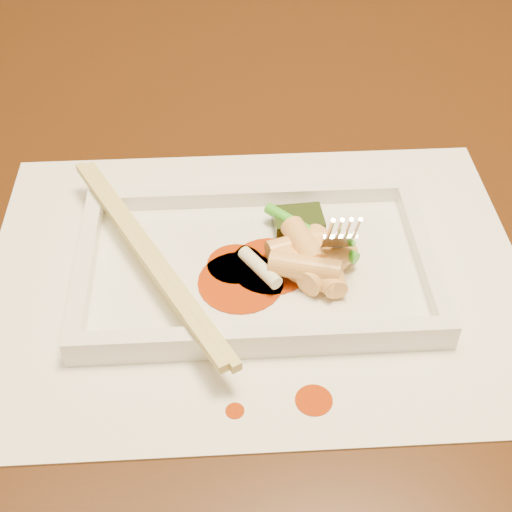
{
  "coord_description": "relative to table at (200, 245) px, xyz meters",
  "views": [
    {
      "loc": [
        0.03,
        -0.52,
        1.13
      ],
      "look_at": [
        0.05,
        -0.14,
        0.77
      ],
      "focal_mm": 50.0,
      "sensor_mm": 36.0,
      "label": 1
    }
  ],
  "objects": [
    {
      "name": "table",
      "position": [
        0.0,
        0.0,
        0.0
      ],
      "size": [
        1.4,
        0.9,
        0.75
      ],
      "color": "black",
      "rests_on": "ground"
    },
    {
      "name": "placemat",
      "position": [
        0.05,
        -0.14,
        0.1
      ],
      "size": [
        0.4,
        0.3,
        0.0
      ],
      "primitive_type": "cube",
      "color": "white",
      "rests_on": "table"
    },
    {
      "name": "sauce_splatter_a",
      "position": [
        0.08,
        -0.26,
        0.1
      ],
      "size": [
        0.02,
        0.02,
        0.0
      ],
      "primitive_type": "cylinder",
      "color": "#A53004",
      "rests_on": "placemat"
    },
    {
      "name": "sauce_splatter_b",
      "position": [
        0.03,
        -0.26,
        0.1
      ],
      "size": [
        0.01,
        0.01,
        0.0
      ],
      "primitive_type": "cylinder",
      "color": "#A53004",
      "rests_on": "placemat"
    },
    {
      "name": "plate_base",
      "position": [
        0.05,
        -0.14,
        0.11
      ],
      "size": [
        0.26,
        0.16,
        0.01
      ],
      "primitive_type": "cube",
      "color": "white",
      "rests_on": "placemat"
    },
    {
      "name": "plate_rim_far",
      "position": [
        0.05,
        -0.07,
        0.12
      ],
      "size": [
        0.26,
        0.01,
        0.01
      ],
      "primitive_type": "cube",
      "color": "white",
      "rests_on": "plate_base"
    },
    {
      "name": "plate_rim_near",
      "position": [
        0.05,
        -0.22,
        0.12
      ],
      "size": [
        0.26,
        0.01,
        0.01
      ],
      "primitive_type": "cube",
      "color": "white",
      "rests_on": "plate_base"
    },
    {
      "name": "plate_rim_left",
      "position": [
        -0.08,
        -0.14,
        0.12
      ],
      "size": [
        0.01,
        0.14,
        0.01
      ],
      "primitive_type": "cube",
      "color": "white",
      "rests_on": "plate_base"
    },
    {
      "name": "plate_rim_right",
      "position": [
        0.17,
        -0.14,
        0.12
      ],
      "size": [
        0.01,
        0.14,
        0.01
      ],
      "primitive_type": "cube",
      "color": "white",
      "rests_on": "plate_base"
    },
    {
      "name": "veg_piece",
      "position": [
        0.08,
        -0.1,
        0.12
      ],
      "size": [
        0.04,
        0.03,
        0.01
      ],
      "primitive_type": "cube",
      "rotation": [
        0.0,
        0.0,
        0.07
      ],
      "color": "black",
      "rests_on": "plate_base"
    },
    {
      "name": "scallion_white",
      "position": [
        0.05,
        -0.16,
        0.12
      ],
      "size": [
        0.03,
        0.04,
        0.01
      ],
      "primitive_type": "cylinder",
      "rotation": [
        1.57,
        0.0,
        0.58
      ],
      "color": "#EAEACC",
      "rests_on": "plate_base"
    },
    {
      "name": "scallion_green",
      "position": [
        0.09,
        -0.12,
        0.12
      ],
      "size": [
        0.07,
        0.07,
        0.01
      ],
      "primitive_type": "cylinder",
      "rotation": [
        1.57,
        0.0,
        0.78
      ],
      "color": "green",
      "rests_on": "plate_base"
    },
    {
      "name": "chopstick_a",
      "position": [
        -0.03,
        -0.14,
        0.13
      ],
      "size": [
        0.12,
        0.22,
        0.01
      ],
      "primitive_type": "cube",
      "rotation": [
        0.0,
        0.0,
        0.49
      ],
      "color": "#D1C068",
      "rests_on": "plate_rim_near"
    },
    {
      "name": "chopstick_b",
      "position": [
        -0.03,
        -0.14,
        0.13
      ],
      "size": [
        0.12,
        0.22,
        0.01
      ],
      "primitive_type": "cube",
      "rotation": [
        0.0,
        0.0,
        0.49
      ],
      "color": "#D1C068",
      "rests_on": "plate_rim_near"
    },
    {
      "name": "fork",
      "position": [
        0.12,
        -0.13,
        0.18
      ],
      "size": [
        0.09,
        0.1,
        0.14
      ],
      "primitive_type": null,
      "color": "silver",
      "rests_on": "plate_base"
    },
    {
      "name": "sauce_blob_0",
      "position": [
        0.04,
        -0.16,
        0.11
      ],
      "size": [
        0.06,
        0.06,
        0.0
      ],
      "primitive_type": "cylinder",
      "color": "#A53004",
      "rests_on": "plate_base"
    },
    {
      "name": "sauce_blob_1",
      "position": [
        0.03,
        -0.14,
        0.11
      ],
      "size": [
        0.04,
        0.04,
        0.0
      ],
      "primitive_type": "cylinder",
      "color": "#A53004",
      "rests_on": "plate_base"
    },
    {
      "name": "sauce_blob_2",
      "position": [
        0.06,
        -0.15,
        0.11
      ],
      "size": [
        0.06,
        0.06,
        0.0
      ],
      "primitive_type": "cylinder",
      "color": "#A53004",
      "rests_on": "plate_base"
    },
    {
      "name": "rice_cake_0",
      "position": [
        0.1,
        -0.16,
        0.12
      ],
      "size": [
        0.02,
        0.05,
        0.02
      ],
      "primitive_type": "cylinder",
      "rotation": [
        1.57,
        0.0,
        0.07
      ],
      "color": "#FBCD75",
      "rests_on": "plate_base"
    },
    {
      "name": "rice_cake_1",
      "position": [
        0.09,
        -0.15,
        0.12
      ],
      "size": [
        0.04,
        0.04,
        0.02
      ],
      "primitive_type": "cylinder",
      "rotation": [
        1.57,
        0.0,
        0.58
      ],
      "color": "#FBCD75",
      "rests_on": "plate_base"
    },
    {
      "name": "rice_cake_2",
      "position": [
        0.08,
        -0.16,
        0.13
      ],
      "size": [
        0.05,
        0.03,
        0.02
      ],
      "primitive_type": "cylinder",
      "rotation": [
        1.57,
        0.0,
        1.3
      ],
      "color": "#FBCD75",
      "rests_on": "plate_base"
    },
    {
      "name": "rice_cake_3",
      "position": [
        0.1,
        -0.16,
        0.12
      ],
      "size": [
        0.05,
        0.05,
        0.02
      ],
      "primitive_type": "cylinder",
      "rotation": [
        1.57,
        0.0,
        2.39
      ],
      "color": "#FBCD75",
      "rests_on": "plate_base"
    },
    {
      "name": "rice_cake_4",
      "position": [
        0.08,
        -0.16,
        0.12
      ],
      "size": [
        0.05,
        0.05,
        0.02
      ],
      "primitive_type": "cylinder",
      "rotation": [
        1.57,
        0.0,
        0.77
      ],
      "color": "#FBCD75",
      "rests_on": "plate_base"
    },
    {
      "name": "rice_cake_5",
      "position": [
        0.08,
        -0.14,
        0.13
      ],
      "size": [
        0.03,
        0.05,
        0.02
      ],
      "primitive_type": "cylinder",
      "rotation": [
        1.57,
        0.0,
        0.33
      ],
      "color": "#FBCD75",
      "rests_on": "plate_base"
    },
    {
      "name": "rice_cake_6",
      "position": [
        0.08,
        -0.14,
        0.12
      ],
      "size": [
        0.05,
        0.03,
        0.02
      ],
      "primitive_type": "cylinder",
      "rotation": [
        1.57,
        0.0,
        1.88
      ],
      "color": "#FBCD75",
      "rests_on": "plate_base"
    },
    {
      "name": "rice_cake_7",
      "position": [
        0.08,
        -0.14,
        0.12
      ],
      "size": [
        0.04,
        0.05,
        0.02
      ],
      "primitive_type": "cylinder",
      "rotation": [
        1.57,
        0.0,
        2.71
      ],
      "color": "#FBCD75",
      "rests_on": "plate_base"
    }
  ]
}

